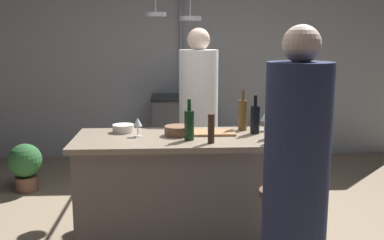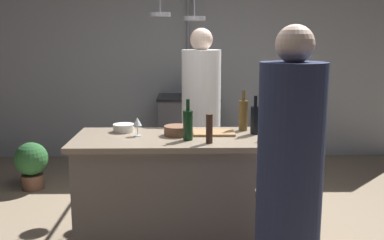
# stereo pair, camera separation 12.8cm
# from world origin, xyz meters

# --- Properties ---
(back_wall) EXTENTS (6.40, 0.16, 2.60)m
(back_wall) POSITION_xyz_m (0.00, 2.85, 1.30)
(back_wall) COLOR #9EA3A8
(back_wall) RESTS_ON ground_plane
(kitchen_island) EXTENTS (1.80, 0.72, 0.90)m
(kitchen_island) POSITION_xyz_m (0.00, 0.00, 0.45)
(kitchen_island) COLOR slate
(kitchen_island) RESTS_ON ground_plane
(stove_range) EXTENTS (0.80, 0.64, 0.89)m
(stove_range) POSITION_xyz_m (0.00, 2.45, 0.45)
(stove_range) COLOR #47474C
(stove_range) RESTS_ON ground_plane
(chef) EXTENTS (0.37, 0.37, 1.73)m
(chef) POSITION_xyz_m (0.10, 0.84, 0.80)
(chef) COLOR white
(chef) RESTS_ON ground_plane
(bar_stool_right) EXTENTS (0.28, 0.28, 0.68)m
(bar_stool_right) POSITION_xyz_m (0.52, -0.62, 0.38)
(bar_stool_right) COLOR #4C4C51
(bar_stool_right) RESTS_ON ground_plane
(guest_right) EXTENTS (0.36, 0.36, 1.71)m
(guest_right) POSITION_xyz_m (0.52, -0.97, 0.79)
(guest_right) COLOR #262D4C
(guest_right) RESTS_ON ground_plane
(overhead_pot_rack) EXTENTS (0.57, 1.52, 2.17)m
(overhead_pot_rack) POSITION_xyz_m (-0.05, 2.01, 1.59)
(overhead_pot_rack) COLOR gray
(overhead_pot_rack) RESTS_ON ground_plane
(potted_plant) EXTENTS (0.36, 0.36, 0.52)m
(potted_plant) POSITION_xyz_m (-1.73, 1.43, 0.30)
(potted_plant) COLOR brown
(potted_plant) RESTS_ON ground_plane
(cutting_board) EXTENTS (0.32, 0.22, 0.02)m
(cutting_board) POSITION_xyz_m (0.17, 0.09, 0.91)
(cutting_board) COLOR #997047
(cutting_board) RESTS_ON kitchen_island
(pepper_mill) EXTENTS (0.05, 0.05, 0.21)m
(pepper_mill) POSITION_xyz_m (0.12, -0.22, 1.01)
(pepper_mill) COLOR #382319
(pepper_mill) RESTS_ON kitchen_island
(wine_bottle_white) EXTENTS (0.07, 0.07, 0.33)m
(wine_bottle_white) POSITION_xyz_m (0.62, -0.18, 1.03)
(wine_bottle_white) COLOR gray
(wine_bottle_white) RESTS_ON kitchen_island
(wine_bottle_amber) EXTENTS (0.07, 0.07, 0.33)m
(wine_bottle_amber) POSITION_xyz_m (0.42, 0.22, 1.03)
(wine_bottle_amber) COLOR brown
(wine_bottle_amber) RESTS_ON kitchen_island
(wine_bottle_red) EXTENTS (0.07, 0.07, 0.30)m
(wine_bottle_red) POSITION_xyz_m (-0.04, -0.11, 1.02)
(wine_bottle_red) COLOR #143319
(wine_bottle_red) RESTS_ON kitchen_island
(wine_bottle_dark) EXTENTS (0.07, 0.07, 0.30)m
(wine_bottle_dark) POSITION_xyz_m (0.49, 0.08, 1.01)
(wine_bottle_dark) COLOR black
(wine_bottle_dark) RESTS_ON kitchen_island
(wine_bottle_green) EXTENTS (0.07, 0.07, 0.33)m
(wine_bottle_green) POSITION_xyz_m (0.64, -0.03, 1.03)
(wine_bottle_green) COLOR #193D23
(wine_bottle_green) RESTS_ON kitchen_island
(wine_glass_near_left_guest) EXTENTS (0.07, 0.07, 0.15)m
(wine_glass_near_left_guest) POSITION_xyz_m (0.59, 0.18, 1.01)
(wine_glass_near_left_guest) COLOR silver
(wine_glass_near_left_guest) RESTS_ON kitchen_island
(wine_glass_by_chef) EXTENTS (0.07, 0.07, 0.15)m
(wine_glass_by_chef) POSITION_xyz_m (-0.42, 0.03, 1.01)
(wine_glass_by_chef) COLOR silver
(wine_glass_by_chef) RESTS_ON kitchen_island
(wine_glass_near_right_guest) EXTENTS (0.07, 0.07, 0.15)m
(wine_glass_near_right_guest) POSITION_xyz_m (0.74, 0.19, 1.01)
(wine_glass_near_right_guest) COLOR silver
(wine_glass_near_right_guest) RESTS_ON kitchen_island
(mixing_bowl_ceramic) EXTENTS (0.17, 0.17, 0.06)m
(mixing_bowl_ceramic) POSITION_xyz_m (-0.55, 0.19, 0.93)
(mixing_bowl_ceramic) COLOR silver
(mixing_bowl_ceramic) RESTS_ON kitchen_island
(mixing_bowl_wooden) EXTENTS (0.21, 0.21, 0.07)m
(mixing_bowl_wooden) POSITION_xyz_m (-0.11, 0.05, 0.94)
(mixing_bowl_wooden) COLOR brown
(mixing_bowl_wooden) RESTS_ON kitchen_island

